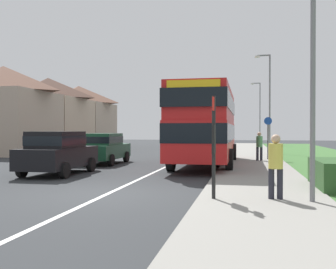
{
  "coord_description": "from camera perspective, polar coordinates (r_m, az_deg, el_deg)",
  "views": [
    {
      "loc": [
        3.74,
        -10.11,
        1.77
      ],
      "look_at": [
        0.74,
        4.86,
        1.6
      ],
      "focal_mm": 41.18,
      "sensor_mm": 36.0,
      "label": 1
    }
  ],
  "objects": [
    {
      "name": "pedestrian_at_stop",
      "position": [
        9.59,
        15.65,
        -4.13
      ],
      "size": [
        0.34,
        0.34,
        1.67
      ],
      "color": "#23232D",
      "rests_on": "ground_plane"
    },
    {
      "name": "parked_car_black",
      "position": [
        15.96,
        -15.99,
        -2.37
      ],
      "size": [
        1.93,
        3.95,
        1.72
      ],
      "color": "black",
      "rests_on": "ground_plane"
    },
    {
      "name": "street_lamp_mid",
      "position": [
        29.46,
        14.62,
        5.39
      ],
      "size": [
        1.14,
        0.2,
        7.35
      ],
      "color": "slate",
      "rests_on": "ground_plane"
    },
    {
      "name": "double_decker_bus",
      "position": [
        19.03,
        5.64,
        1.75
      ],
      "size": [
        2.8,
        9.64,
        3.7
      ],
      "color": "red",
      "rests_on": "ground_plane"
    },
    {
      "name": "roadside_hedge",
      "position": [
        12.23,
        23.46,
        -5.61
      ],
      "size": [
        1.1,
        2.62,
        0.9
      ],
      "primitive_type": "cube",
      "color": "#2D5128",
      "rests_on": "ground_plane"
    },
    {
      "name": "bus_stop_sign",
      "position": [
        9.35,
        6.78,
        -0.77
      ],
      "size": [
        0.09,
        0.52,
        2.6
      ],
      "color": "black",
      "rests_on": "ground_plane"
    },
    {
      "name": "lane_marking_centre",
      "position": [
        18.58,
        -0.33,
        -4.82
      ],
      "size": [
        0.14,
        60.0,
        0.01
      ],
      "primitive_type": "cube",
      "color": "silver",
      "rests_on": "ground_plane"
    },
    {
      "name": "cycle_route_sign",
      "position": [
        22.67,
        14.58,
        -0.25
      ],
      "size": [
        0.44,
        0.08,
        2.52
      ],
      "color": "slate",
      "rests_on": "ground_plane"
    },
    {
      "name": "pavement_near_side",
      "position": [
        16.2,
        12.96,
        -5.44
      ],
      "size": [
        3.2,
        68.0,
        0.12
      ],
      "primitive_type": "cube",
      "color": "gray",
      "rests_on": "ground_plane"
    },
    {
      "name": "street_lamp_far",
      "position": [
        47.66,
        13.33,
        3.65
      ],
      "size": [
        1.14,
        0.2,
        7.49
      ],
      "color": "slate",
      "rests_on": "ground_plane"
    },
    {
      "name": "parked_car_dark_green",
      "position": [
        20.46,
        -9.61,
        -1.85
      ],
      "size": [
        1.93,
        3.96,
        1.61
      ],
      "color": "#19472D",
      "rests_on": "ground_plane"
    },
    {
      "name": "house_terrace_far_side",
      "position": [
        36.5,
        -17.34,
        2.94
      ],
      "size": [
        6.46,
        19.47,
        6.51
      ],
      "color": "tan",
      "rests_on": "ground_plane"
    },
    {
      "name": "street_lamp_near",
      "position": [
        9.71,
        19.99,
        13.27
      ],
      "size": [
        1.14,
        0.2,
        6.72
      ],
      "color": "slate",
      "rests_on": "ground_plane"
    },
    {
      "name": "ground_plane",
      "position": [
        10.92,
        -8.96,
        -8.69
      ],
      "size": [
        120.0,
        120.0,
        0.0
      ],
      "primitive_type": "plane",
      "color": "#2D3033"
    },
    {
      "name": "pedestrian_walking_away",
      "position": [
        21.54,
        13.37,
        -1.49
      ],
      "size": [
        0.34,
        0.34,
        1.67
      ],
      "color": "#23232D",
      "rests_on": "ground_plane"
    }
  ]
}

